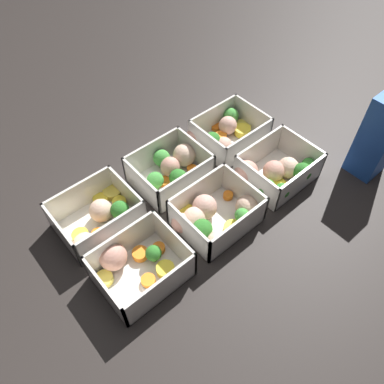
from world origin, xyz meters
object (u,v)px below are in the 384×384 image
object	(u,v)px
container_near_center	(172,169)
container_far_left	(276,173)
container_near_left	(224,133)
container_far_center	(213,216)
container_far_right	(134,264)
container_near_right	(100,218)
juice_carton	(378,137)

from	to	relation	value
container_near_center	container_far_left	bearing A→B (deg)	136.02
container_near_left	container_far_center	world-z (taller)	same
container_far_left	container_far_right	bearing A→B (deg)	-3.17
container_far_left	container_far_center	world-z (taller)	same
container_near_center	container_far_right	bearing A→B (deg)	34.78
container_near_right	container_far_right	world-z (taller)	same
container_far_left	container_near_right	bearing A→B (deg)	-22.57
container_near_left	container_near_right	size ratio (longest dim) A/B	1.04
container_near_left	juice_carton	xyz separation A→B (m)	(-0.17, 0.27, 0.07)
juice_carton	container_near_center	bearing A→B (deg)	-37.48
container_far_right	container_near_right	bearing A→B (deg)	-93.36
container_far_right	container_near_center	bearing A→B (deg)	-145.22
container_near_center	container_near_right	world-z (taller)	same
container_near_left	juice_carton	distance (m)	0.33
container_near_left	container_near_center	size ratio (longest dim) A/B	1.05
container_near_right	container_far_left	bearing A→B (deg)	157.43
container_far_right	juice_carton	bearing A→B (deg)	166.76
container_far_left	juice_carton	size ratio (longest dim) A/B	0.85
container_far_center	container_far_left	bearing A→B (deg)	178.38
container_near_left	container_far_center	bearing A→B (deg)	40.90
container_near_left	container_far_right	size ratio (longest dim) A/B	1.09
container_far_left	container_far_right	size ratio (longest dim) A/B	1.11
container_far_center	container_near_right	bearing A→B (deg)	-39.43
container_far_left	container_far_center	xyz separation A→B (m)	(0.18, -0.01, -0.00)
container_far_left	container_far_center	size ratio (longest dim) A/B	1.01
container_near_left	juice_carton	size ratio (longest dim) A/B	0.84
container_near_left	juice_carton	world-z (taller)	juice_carton
juice_carton	container_near_left	bearing A→B (deg)	-57.34
container_far_left	juice_carton	bearing A→B (deg)	149.46
container_near_right	juice_carton	xyz separation A→B (m)	(-0.53, 0.25, 0.07)
container_near_right	juice_carton	distance (m)	0.59
container_near_right	container_far_right	distance (m)	0.13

